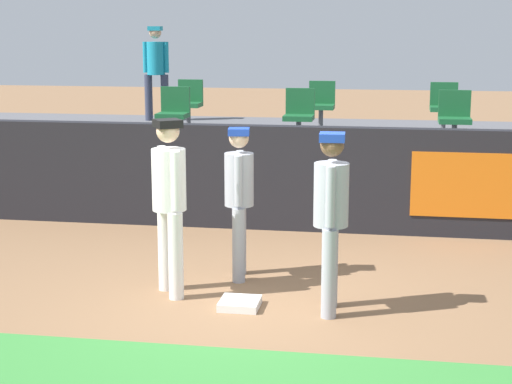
% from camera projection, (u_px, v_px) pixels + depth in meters
% --- Properties ---
extents(ground_plane, '(60.00, 60.00, 0.00)m').
position_uv_depth(ground_plane, '(258.00, 306.00, 8.32)').
color(ground_plane, '#846042').
extents(first_base, '(0.40, 0.40, 0.08)m').
position_uv_depth(first_base, '(240.00, 304.00, 8.29)').
color(first_base, white).
rests_on(first_base, ground_plane).
extents(player_fielder_home, '(0.50, 0.60, 1.87)m').
position_uv_depth(player_fielder_home, '(169.00, 195.00, 8.51)').
color(player_fielder_home, white).
rests_on(player_fielder_home, ground_plane).
extents(player_runner_visitor, '(0.37, 0.48, 1.71)m').
position_uv_depth(player_runner_visitor, '(239.00, 192.00, 9.08)').
color(player_runner_visitor, '#9EA3AD').
rests_on(player_runner_visitor, ground_plane).
extents(player_coach_visitor, '(0.36, 0.51, 1.81)m').
position_uv_depth(player_coach_visitor, '(331.00, 210.00, 7.96)').
color(player_coach_visitor, '#9EA3AD').
rests_on(player_coach_visitor, ground_plane).
extents(field_wall, '(18.00, 0.26, 1.46)m').
position_uv_depth(field_wall, '(297.00, 178.00, 11.35)').
color(field_wall, black).
rests_on(field_wall, ground_plane).
extents(bleacher_platform, '(18.00, 4.80, 1.03)m').
position_uv_depth(bleacher_platform, '(314.00, 164.00, 13.88)').
color(bleacher_platform, '#59595E').
rests_on(bleacher_platform, ground_plane).
extents(seat_front_left, '(0.47, 0.44, 0.84)m').
position_uv_depth(seat_front_left, '(174.00, 110.00, 12.93)').
color(seat_front_left, '#4C4C51').
rests_on(seat_front_left, bleacher_platform).
extents(seat_back_left, '(0.45, 0.44, 0.84)m').
position_uv_depth(seat_back_left, '(189.00, 100.00, 14.70)').
color(seat_back_left, '#4C4C51').
rests_on(seat_back_left, bleacher_platform).
extents(seat_back_right, '(0.47, 0.44, 0.84)m').
position_uv_depth(seat_back_right, '(444.00, 104.00, 13.98)').
color(seat_back_right, '#4C4C51').
rests_on(seat_back_right, bleacher_platform).
extents(seat_back_center, '(0.46, 0.44, 0.84)m').
position_uv_depth(seat_back_center, '(321.00, 102.00, 14.32)').
color(seat_back_center, '#4C4C51').
rests_on(seat_back_center, bleacher_platform).
extents(seat_front_right, '(0.48, 0.44, 0.84)m').
position_uv_depth(seat_front_right, '(455.00, 115.00, 12.23)').
color(seat_front_right, '#4C4C51').
rests_on(seat_front_right, bleacher_platform).
extents(seat_front_center, '(0.45, 0.44, 0.84)m').
position_uv_depth(seat_front_center, '(299.00, 113.00, 12.61)').
color(seat_front_center, '#4C4C51').
rests_on(seat_front_center, bleacher_platform).
extents(spectator_hooded, '(0.50, 0.35, 1.79)m').
position_uv_depth(spectator_hooded, '(156.00, 66.00, 15.53)').
color(spectator_hooded, '#33384C').
rests_on(spectator_hooded, bleacher_platform).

